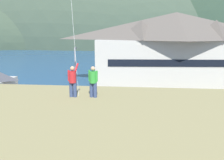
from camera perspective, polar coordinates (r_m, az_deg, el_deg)
ground_plane at (r=22.75m, az=-4.26°, el=-12.43°), size 600.00×600.00×0.00m
parking_lot_pad at (r=27.30m, az=-2.47°, el=-8.02°), size 40.00×20.00×0.10m
bay_water at (r=81.02m, az=2.97°, el=5.38°), size 360.00×84.00×0.03m
far_hill_east_peak at (r=140.39m, az=-5.27°, el=8.16°), size 148.87×72.29×83.82m
harbor_lodge at (r=43.23m, az=14.60°, el=7.66°), size 28.93×12.84×12.05m
wharf_dock at (r=57.28m, az=1.92°, el=2.94°), size 3.20×15.61×0.70m
moored_boat_wharfside at (r=57.10m, az=-1.49°, el=3.29°), size 2.85×6.78×2.16m
parked_car_mid_row_center at (r=26.09m, az=-23.99°, el=-7.70°), size 4.25×2.15×1.82m
parked_car_front_row_silver at (r=29.55m, az=-16.87°, el=-4.89°), size 4.34×2.34×1.82m
parked_car_front_row_end at (r=22.78m, az=1.11°, el=-9.45°), size 4.25×2.15×1.82m
parked_car_back_row_right at (r=27.46m, az=3.60°, el=-5.67°), size 4.30×2.25×1.82m
parked_car_corner_spot at (r=22.64m, az=13.27°, el=-9.93°), size 4.23×2.11×1.82m
parked_car_back_row_left at (r=29.64m, az=14.34°, el=-4.70°), size 4.25×2.16×1.82m
parking_light_pole at (r=32.37m, az=-8.56°, el=2.42°), size 0.24×0.78×6.88m
person_kite_flyer at (r=13.57m, az=-9.20°, el=-0.05°), size 0.54×0.65×1.86m
person_companion at (r=13.38m, az=-4.46°, el=-0.18°), size 0.54×0.40×1.74m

